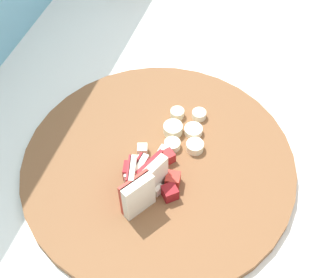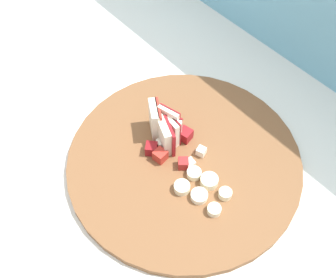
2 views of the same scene
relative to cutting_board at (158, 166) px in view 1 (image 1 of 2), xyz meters
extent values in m
cylinder|color=brown|center=(0.00, 0.00, 0.00)|extent=(0.41, 0.41, 0.01)
cube|color=#B22D23|center=(-0.08, 0.01, 0.04)|extent=(0.04, 0.03, 0.07)
cube|color=beige|center=(-0.08, 0.00, 0.04)|extent=(0.05, 0.04, 0.07)
cube|color=maroon|center=(-0.04, 0.00, 0.04)|extent=(0.05, 0.02, 0.06)
cube|color=beige|center=(-0.05, -0.01, 0.04)|extent=(0.05, 0.03, 0.06)
cube|color=maroon|center=(-0.04, 0.02, 0.04)|extent=(0.04, 0.01, 0.06)
cube|color=#EFE5CC|center=(-0.05, 0.01, 0.04)|extent=(0.04, 0.01, 0.06)
cube|color=maroon|center=(-0.06, 0.02, 0.04)|extent=(0.04, 0.01, 0.07)
cube|color=beige|center=(-0.06, 0.01, 0.04)|extent=(0.04, 0.02, 0.07)
cube|color=maroon|center=(-0.05, 0.01, 0.03)|extent=(0.04, 0.03, 0.05)
cube|color=#EFE5CC|center=(-0.05, 0.01, 0.03)|extent=(0.04, 0.04, 0.05)
cube|color=white|center=(-0.03, 0.03, 0.02)|extent=(0.02, 0.02, 0.02)
cube|color=#EFE5CC|center=(0.01, 0.03, 0.01)|extent=(0.02, 0.02, 0.01)
cube|color=#B22D23|center=(-0.03, -0.03, 0.02)|extent=(0.02, 0.02, 0.02)
cube|color=white|center=(-0.05, -0.01, 0.01)|extent=(0.02, 0.02, 0.01)
cube|color=maroon|center=(-0.03, 0.03, 0.02)|extent=(0.03, 0.03, 0.02)
cube|color=maroon|center=(-0.05, -0.03, 0.02)|extent=(0.03, 0.03, 0.02)
cube|color=#A32323|center=(0.01, -0.01, 0.02)|extent=(0.02, 0.02, 0.02)
cube|color=white|center=(-0.05, 0.00, 0.02)|extent=(0.02, 0.02, 0.02)
cube|color=beige|center=(0.02, 0.00, 0.01)|extent=(0.02, 0.02, 0.02)
cylinder|color=beige|center=(0.04, -0.04, 0.01)|extent=(0.03, 0.03, 0.01)
cylinder|color=white|center=(0.07, -0.03, 0.01)|extent=(0.03, 0.03, 0.01)
cylinder|color=#F4EAC6|center=(0.11, -0.03, 0.01)|extent=(0.02, 0.02, 0.01)
cylinder|color=#F4EAC6|center=(0.04, -0.01, 0.01)|extent=(0.02, 0.02, 0.01)
cylinder|color=beige|center=(0.06, 0.00, 0.01)|extent=(0.03, 0.03, 0.02)
cylinder|color=beige|center=(0.10, 0.00, 0.01)|extent=(0.02, 0.02, 0.01)
camera|label=1|loc=(-0.38, -0.14, 0.60)|focal=51.41mm
camera|label=2|loc=(0.29, -0.29, 0.62)|focal=45.10mm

